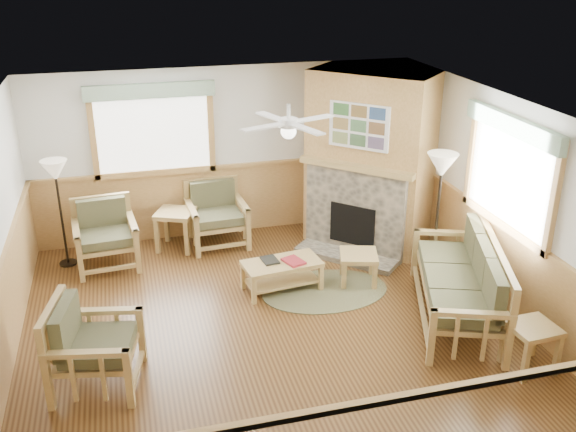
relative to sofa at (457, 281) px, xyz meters
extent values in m
cube|color=#513216|center=(-2.29, 0.38, -0.52)|extent=(6.00, 6.00, 0.01)
cube|color=white|center=(-2.29, 0.38, 2.19)|extent=(6.00, 6.00, 0.01)
cube|color=white|center=(-2.29, 3.38, 0.84)|extent=(6.00, 0.02, 2.70)
cube|color=white|center=(-2.29, -2.62, 0.84)|extent=(6.00, 0.02, 2.70)
cube|color=white|center=(0.71, 0.38, 0.84)|extent=(0.02, 6.00, 2.70)
cylinder|color=brown|center=(-1.38, 1.03, -0.50)|extent=(2.20, 2.20, 0.01)
cube|color=maroon|center=(-1.78, 1.19, -0.06)|extent=(0.31, 0.36, 0.03)
cube|color=black|center=(-2.08, 1.31, -0.07)|extent=(0.23, 0.29, 0.03)
camera|label=1|loc=(-3.85, -6.24, 3.82)|focal=40.00mm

